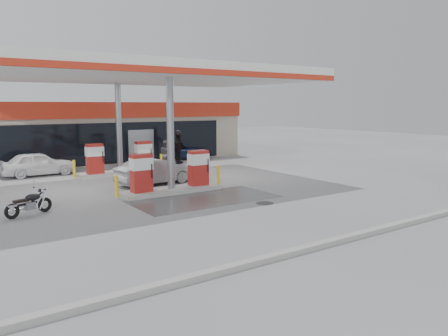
% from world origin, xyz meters
% --- Properties ---
extents(ground, '(90.00, 90.00, 0.00)m').
position_xyz_m(ground, '(0.00, 0.00, 0.00)').
color(ground, gray).
rests_on(ground, ground).
extents(wet_patch, '(6.00, 3.00, 0.00)m').
position_xyz_m(wet_patch, '(0.50, 0.00, 0.00)').
color(wet_patch, '#4C4C4F').
rests_on(wet_patch, ground).
extents(drain_cover, '(0.70, 0.70, 0.01)m').
position_xyz_m(drain_cover, '(2.00, -2.00, 0.00)').
color(drain_cover, '#38383A').
rests_on(drain_cover, ground).
extents(kerb, '(28.00, 0.25, 0.15)m').
position_xyz_m(kerb, '(0.00, -7.00, 0.07)').
color(kerb, gray).
rests_on(kerb, ground).
extents(store_building, '(22.00, 8.22, 4.00)m').
position_xyz_m(store_building, '(0.01, 15.94, 2.01)').
color(store_building, '#AEA392').
rests_on(store_building, ground).
extents(canopy, '(16.00, 10.02, 5.51)m').
position_xyz_m(canopy, '(0.00, 5.00, 5.27)').
color(canopy, silver).
rests_on(canopy, ground).
extents(pump_island_near, '(5.14, 1.30, 1.78)m').
position_xyz_m(pump_island_near, '(0.00, 2.00, 0.71)').
color(pump_island_near, '#9E9E99').
rests_on(pump_island_near, ground).
extents(pump_island_far, '(5.14, 1.30, 1.78)m').
position_xyz_m(pump_island_far, '(0.00, 8.00, 0.71)').
color(pump_island_far, '#9E9E99').
rests_on(pump_island_far, ground).
extents(parked_motorcycle, '(1.70, 0.84, 0.91)m').
position_xyz_m(parked_motorcycle, '(-5.96, 1.22, 0.40)').
color(parked_motorcycle, black).
rests_on(parked_motorcycle, ground).
extents(sedan_white, '(3.86, 1.62, 1.31)m').
position_xyz_m(sedan_white, '(-3.80, 10.20, 0.65)').
color(sedan_white, white).
rests_on(sedan_white, ground).
extents(attendant, '(0.74, 0.90, 1.68)m').
position_xyz_m(attendant, '(3.32, 9.00, 0.84)').
color(attendant, '#5F5E63').
rests_on(attendant, ground).
extents(hatchback_silver, '(4.03, 1.84, 1.28)m').
position_xyz_m(hatchback_silver, '(0.30, 4.20, 0.64)').
color(hatchback_silver, gray).
rests_on(hatchback_silver, ground).
extents(parked_car_right, '(4.66, 3.44, 1.18)m').
position_xyz_m(parked_car_right, '(6.21, 12.28, 0.59)').
color(parked_car_right, navy).
rests_on(parked_car_right, ground).
extents(biker_walking, '(1.28, 1.09, 2.06)m').
position_xyz_m(biker_walking, '(4.85, 10.20, 1.03)').
color(biker_walking, black).
rests_on(biker_walking, ground).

